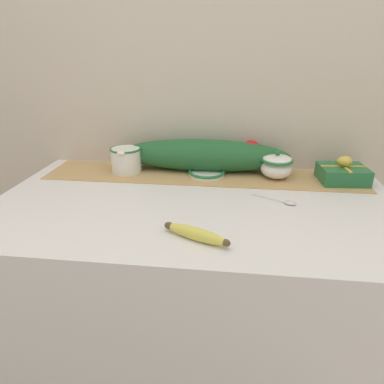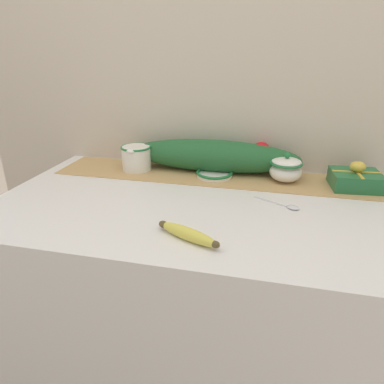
{
  "view_description": "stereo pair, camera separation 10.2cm",
  "coord_description": "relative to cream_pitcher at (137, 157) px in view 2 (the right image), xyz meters",
  "views": [
    {
      "loc": [
        0.11,
        -0.98,
        1.37
      ],
      "look_at": [
        -0.01,
        -0.05,
        0.97
      ],
      "focal_mm": 32.0,
      "sensor_mm": 36.0,
      "label": 1
    },
    {
      "loc": [
        0.21,
        -0.96,
        1.37
      ],
      "look_at": [
        -0.01,
        -0.05,
        0.97
      ],
      "focal_mm": 32.0,
      "sensor_mm": 36.0,
      "label": 2
    }
  ],
  "objects": [
    {
      "name": "countertop",
      "position": [
        0.29,
        -0.24,
        -0.52
      ],
      "size": [
        1.28,
        0.72,
        0.92
      ],
      "primitive_type": "cube",
      "color": "silver",
      "rests_on": "ground_plane"
    },
    {
      "name": "spoon",
      "position": [
        0.58,
        -0.22,
        -0.05
      ],
      "size": [
        0.14,
        0.08,
        0.01
      ],
      "rotation": [
        0.0,
        0.0,
        -0.48
      ],
      "color": "silver",
      "rests_on": "countertop"
    },
    {
      "name": "back_wall",
      "position": [
        0.29,
        0.14,
        0.22
      ],
      "size": [
        2.08,
        0.04,
        2.4
      ],
      "primitive_type": "cube",
      "color": "beige",
      "rests_on": "ground_plane"
    },
    {
      "name": "table_runner",
      "position": [
        0.29,
        -0.0,
        -0.05
      ],
      "size": [
        1.18,
        0.23,
        0.0
      ],
      "primitive_type": "cube",
      "color": "tan",
      "rests_on": "countertop"
    },
    {
      "name": "sugar_bowl",
      "position": [
        0.56,
        -0.0,
        -0.01
      ],
      "size": [
        0.11,
        0.11,
        0.11
      ],
      "color": "white",
      "rests_on": "countertop"
    },
    {
      "name": "cream_pitcher",
      "position": [
        0.0,
        0.0,
        0.0
      ],
      "size": [
        0.12,
        0.14,
        0.1
      ],
      "color": "white",
      "rests_on": "countertop"
    },
    {
      "name": "small_dish",
      "position": [
        0.31,
        -0.01,
        -0.04
      ],
      "size": [
        0.14,
        0.14,
        0.02
      ],
      "color": "white",
      "rests_on": "countertop"
    },
    {
      "name": "banana",
      "position": [
        0.32,
        -0.47,
        -0.04
      ],
      "size": [
        0.18,
        0.1,
        0.03
      ],
      "rotation": [
        0.0,
        0.0,
        -0.42
      ],
      "color": "#DBCC4C",
      "rests_on": "countertop"
    },
    {
      "name": "poinsettia_garland",
      "position": [
        0.3,
        0.05,
        0.01
      ],
      "size": [
        0.66,
        0.13,
        0.12
      ],
      "color": "#235B2D",
      "rests_on": "countertop"
    },
    {
      "name": "gift_box",
      "position": [
        0.8,
        -0.01,
        -0.02
      ],
      "size": [
        0.17,
        0.15,
        0.09
      ],
      "rotation": [
        0.0,
        0.0,
        0.08
      ],
      "color": "#236638",
      "rests_on": "countertop"
    }
  ]
}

